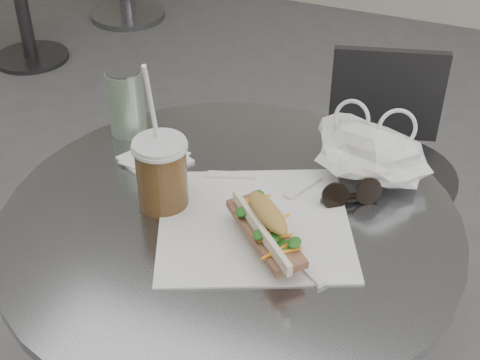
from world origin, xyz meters
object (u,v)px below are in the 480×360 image
at_px(iced_coffee, 162,172).
at_px(drink_can, 126,102).
at_px(cafe_table, 231,329).
at_px(chair_far, 376,204).
at_px(banh_mi, 266,228).
at_px(sunglasses, 351,195).

relative_size(iced_coffee, drink_can, 1.98).
bearing_deg(cafe_table, chair_far, 79.27).
height_order(banh_mi, sunglasses, banh_mi).
height_order(chair_far, sunglasses, sunglasses).
bearing_deg(sunglasses, iced_coffee, 167.49).
bearing_deg(chair_far, cafe_table, 63.43).
relative_size(chair_far, iced_coffee, 2.68).
height_order(chair_far, iced_coffee, iced_coffee).
distance_m(chair_far, iced_coffee, 0.88).
relative_size(chair_far, sunglasses, 7.35).
relative_size(cafe_table, banh_mi, 3.49).
bearing_deg(cafe_table, banh_mi, -30.91).
bearing_deg(chair_far, iced_coffee, 54.84).
xyz_separation_m(cafe_table, drink_can, (-0.29, 0.16, 0.34)).
xyz_separation_m(cafe_table, iced_coffee, (-0.11, -0.01, 0.34)).
xyz_separation_m(sunglasses, drink_can, (-0.46, 0.05, 0.05)).
xyz_separation_m(banh_mi, sunglasses, (0.09, 0.16, -0.02)).
bearing_deg(sunglasses, drink_can, 137.65).
bearing_deg(banh_mi, sunglasses, 103.69).
height_order(iced_coffee, drink_can, iced_coffee).
relative_size(banh_mi, iced_coffee, 0.83).
relative_size(iced_coffee, sunglasses, 2.74).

